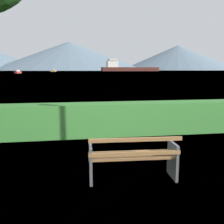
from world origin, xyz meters
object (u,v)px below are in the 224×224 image
object	(u,v)px
sailboat_mid	(18,72)
tender_far	(53,71)
park_bench	(133,158)
cargo_ship_large	(126,68)

from	to	relation	value
sailboat_mid	tender_far	xyz separation A→B (m)	(12.87, 85.63, 0.10)
park_bench	cargo_ship_large	world-z (taller)	cargo_ship_large
sailboat_mid	tender_far	bearing A→B (deg)	81.45
cargo_ship_large	sailboat_mid	world-z (taller)	cargo_ship_large
sailboat_mid	cargo_ship_large	bearing A→B (deg)	59.44
sailboat_mid	tender_far	size ratio (longest dim) A/B	1.43
park_bench	cargo_ship_large	distance (m)	295.25
cargo_ship_large	sailboat_mid	distance (m)	177.96
park_bench	cargo_ship_large	size ratio (longest dim) A/B	0.02
park_bench	tender_far	bearing A→B (deg)	93.72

